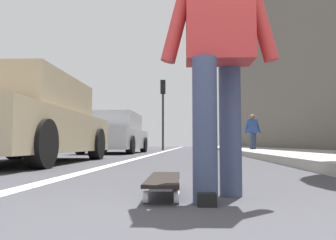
{
  "coord_description": "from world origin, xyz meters",
  "views": [
    {
      "loc": [
        -0.59,
        -0.06,
        0.33
      ],
      "look_at": [
        8.8,
        0.61,
        1.01
      ],
      "focal_mm": 35.83,
      "sensor_mm": 36.0,
      "label": 1
    }
  ],
  "objects_px": {
    "traffic_light": "(163,101)",
    "pedestrian_distant": "(253,131)",
    "skater_person": "(218,44)",
    "parked_car_near": "(25,122)",
    "parked_car_mid": "(115,134)",
    "skateboard": "(164,181)"
  },
  "relations": [
    {
      "from": "traffic_light",
      "to": "pedestrian_distant",
      "type": "bearing_deg",
      "value": -143.93
    },
    {
      "from": "skater_person",
      "to": "traffic_light",
      "type": "height_order",
      "value": "traffic_light"
    },
    {
      "from": "parked_car_near",
      "to": "parked_car_mid",
      "type": "bearing_deg",
      "value": -0.88
    },
    {
      "from": "skater_person",
      "to": "parked_car_mid",
      "type": "xyz_separation_m",
      "value": [
        10.21,
        2.99,
        -0.24
      ]
    },
    {
      "from": "parked_car_mid",
      "to": "traffic_light",
      "type": "xyz_separation_m",
      "value": [
        6.94,
        -1.17,
        2.11
      ]
    },
    {
      "from": "parked_car_near",
      "to": "traffic_light",
      "type": "distance_m",
      "value": 13.7
    },
    {
      "from": "parked_car_near",
      "to": "skater_person",
      "type": "bearing_deg",
      "value": -139.82
    },
    {
      "from": "skateboard",
      "to": "skater_person",
      "type": "distance_m",
      "value": 0.92
    },
    {
      "from": "parked_car_near",
      "to": "parked_car_mid",
      "type": "relative_size",
      "value": 1.01
    },
    {
      "from": "parked_car_mid",
      "to": "pedestrian_distant",
      "type": "xyz_separation_m",
      "value": [
        1.34,
        -5.25,
        0.17
      ]
    },
    {
      "from": "parked_car_near",
      "to": "pedestrian_distant",
      "type": "xyz_separation_m",
      "value": [
        7.88,
        -5.35,
        0.15
      ]
    },
    {
      "from": "skater_person",
      "to": "parked_car_near",
      "type": "bearing_deg",
      "value": 40.18
    },
    {
      "from": "skateboard",
      "to": "skater_person",
      "type": "bearing_deg",
      "value": -113.36
    },
    {
      "from": "parked_car_mid",
      "to": "skater_person",
      "type": "bearing_deg",
      "value": -163.65
    },
    {
      "from": "parked_car_mid",
      "to": "traffic_light",
      "type": "height_order",
      "value": "traffic_light"
    },
    {
      "from": "parked_car_mid",
      "to": "traffic_light",
      "type": "bearing_deg",
      "value": -9.58
    },
    {
      "from": "parked_car_near",
      "to": "traffic_light",
      "type": "bearing_deg",
      "value": -5.39
    },
    {
      "from": "skater_person",
      "to": "traffic_light",
      "type": "relative_size",
      "value": 0.41
    },
    {
      "from": "skateboard",
      "to": "parked_car_near",
      "type": "height_order",
      "value": "parked_car_near"
    },
    {
      "from": "skater_person",
      "to": "parked_car_mid",
      "type": "distance_m",
      "value": 10.64
    },
    {
      "from": "parked_car_mid",
      "to": "pedestrian_distant",
      "type": "distance_m",
      "value": 5.42
    },
    {
      "from": "parked_car_near",
      "to": "parked_car_mid",
      "type": "height_order",
      "value": "parked_car_near"
    }
  ]
}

